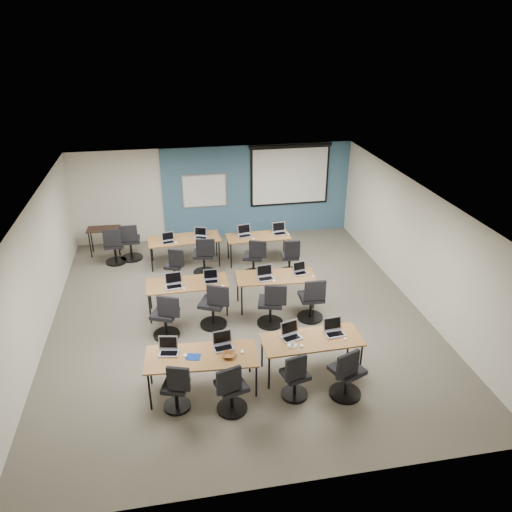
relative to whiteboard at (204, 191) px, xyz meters
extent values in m
cube|color=#6B6354|center=(0.30, -4.43, -1.45)|extent=(8.00, 9.00, 0.02)
cube|color=white|center=(0.30, -4.43, 1.25)|extent=(8.00, 9.00, 0.02)
cube|color=beige|center=(0.30, 0.07, -0.10)|extent=(8.00, 0.04, 2.70)
cube|color=beige|center=(0.30, -8.93, -0.10)|extent=(8.00, 0.04, 2.70)
cube|color=beige|center=(-3.70, -4.43, -0.10)|extent=(0.04, 9.00, 2.70)
cube|color=beige|center=(4.30, -4.43, -0.10)|extent=(0.04, 9.00, 2.70)
cube|color=#3D5977|center=(1.55, 0.04, -0.10)|extent=(5.50, 0.04, 2.70)
cube|color=#BBBBBB|center=(0.00, 0.00, 0.00)|extent=(1.28, 0.02, 0.98)
cube|color=white|center=(0.00, -0.01, 0.00)|extent=(1.20, 0.02, 0.90)
cube|color=black|center=(2.50, -0.02, 0.35)|extent=(2.32, 0.03, 1.82)
cube|color=white|center=(2.50, -0.03, 0.31)|extent=(2.20, 0.02, 1.62)
cylinder|color=black|center=(2.50, -0.03, 1.19)|extent=(2.40, 0.10, 0.10)
cube|color=#9C7340|center=(-0.69, -6.73, -0.73)|extent=(1.90, 0.79, 0.03)
cylinder|color=black|center=(-1.58, -7.06, -1.10)|extent=(0.04, 0.04, 0.70)
cylinder|color=black|center=(0.20, -7.06, -1.10)|extent=(0.04, 0.04, 0.70)
cylinder|color=black|center=(-1.58, -6.39, -1.10)|extent=(0.04, 0.04, 0.70)
cylinder|color=black|center=(0.20, -6.39, -1.10)|extent=(0.04, 0.04, 0.70)
cube|color=#A16436|center=(1.30, -6.59, -0.73)|extent=(1.80, 0.75, 0.03)
cylinder|color=black|center=(0.46, -6.91, -1.10)|extent=(0.04, 0.04, 0.70)
cylinder|color=black|center=(2.14, -6.91, -1.10)|extent=(0.04, 0.04, 0.70)
cylinder|color=black|center=(0.46, -6.28, -1.10)|extent=(0.04, 0.04, 0.70)
cylinder|color=black|center=(2.14, -6.28, -1.10)|extent=(0.04, 0.04, 0.70)
cube|color=#A97232|center=(-0.78, -4.09, -0.73)|extent=(1.76, 0.74, 0.03)
cylinder|color=black|center=(-1.60, -4.40, -1.10)|extent=(0.04, 0.04, 0.70)
cylinder|color=black|center=(0.05, -4.40, -1.10)|extent=(0.04, 0.04, 0.70)
cylinder|color=black|center=(-1.60, -3.79, -1.10)|extent=(0.04, 0.04, 0.70)
cylinder|color=black|center=(0.05, -3.79, -1.10)|extent=(0.04, 0.04, 0.70)
cube|color=brown|center=(1.18, -4.12, -0.73)|extent=(1.75, 0.73, 0.03)
cylinder|color=black|center=(0.37, -4.43, -1.10)|extent=(0.04, 0.04, 0.70)
cylinder|color=black|center=(2.00, -4.43, -1.10)|extent=(0.04, 0.04, 0.70)
cylinder|color=black|center=(0.37, -3.82, -1.10)|extent=(0.04, 0.04, 0.70)
cylinder|color=black|center=(2.00, -3.82, -1.10)|extent=(0.04, 0.04, 0.70)
cube|color=brown|center=(-0.71, -1.65, -0.73)|extent=(1.86, 0.77, 0.03)
cylinder|color=black|center=(-1.57, -1.97, -1.10)|extent=(0.04, 0.04, 0.70)
cylinder|color=black|center=(0.16, -1.97, -1.10)|extent=(0.04, 0.04, 0.70)
cylinder|color=black|center=(-1.57, -1.32, -1.10)|extent=(0.04, 0.04, 0.70)
cylinder|color=black|center=(0.16, -1.32, -1.10)|extent=(0.04, 0.04, 0.70)
cube|color=#A76C33|center=(1.22, -1.84, -0.73)|extent=(1.66, 0.69, 0.03)
cylinder|color=black|center=(0.45, -2.13, -1.10)|extent=(0.04, 0.04, 0.70)
cylinder|color=black|center=(1.99, -2.13, -1.10)|extent=(0.04, 0.04, 0.70)
cylinder|color=black|center=(0.45, -1.56, -1.10)|extent=(0.04, 0.04, 0.70)
cylinder|color=black|center=(1.99, -1.56, -1.10)|extent=(0.04, 0.04, 0.70)
cube|color=#BDBDBF|center=(-1.23, -6.57, -0.71)|extent=(0.33, 0.24, 0.02)
cube|color=black|center=(-1.23, -6.59, -0.70)|extent=(0.28, 0.14, 0.00)
cube|color=#BDBDBF|center=(-1.23, -6.44, -0.58)|extent=(0.33, 0.06, 0.23)
cube|color=black|center=(-1.23, -6.45, -0.58)|extent=(0.29, 0.04, 0.19)
ellipsoid|color=white|center=(-0.96, -6.69, -0.71)|extent=(0.07, 0.11, 0.04)
cylinder|color=black|center=(-1.16, -7.09, -1.42)|extent=(0.46, 0.46, 0.05)
cylinder|color=black|center=(-1.16, -7.09, -1.25)|extent=(0.06, 0.06, 0.41)
cube|color=black|center=(-1.16, -7.09, -1.00)|extent=(0.41, 0.41, 0.08)
cube|color=black|center=(-1.10, -7.26, -0.72)|extent=(0.37, 0.06, 0.44)
cube|color=silver|center=(-0.29, -6.59, -0.71)|extent=(0.34, 0.25, 0.02)
cube|color=black|center=(-0.29, -6.61, -0.70)|extent=(0.29, 0.15, 0.00)
cube|color=silver|center=(-0.29, -6.45, -0.58)|extent=(0.34, 0.06, 0.24)
cube|color=black|center=(-0.29, -6.46, -0.58)|extent=(0.30, 0.05, 0.19)
ellipsoid|color=white|center=(0.02, -6.75, -0.71)|extent=(0.08, 0.11, 0.04)
cylinder|color=black|center=(-0.25, -7.31, -1.42)|extent=(0.52, 0.52, 0.05)
cylinder|color=black|center=(-0.25, -7.31, -1.22)|extent=(0.06, 0.06, 0.46)
cube|color=black|center=(-0.25, -7.31, -0.95)|extent=(0.46, 0.46, 0.08)
cube|color=black|center=(-0.31, -7.51, -0.67)|extent=(0.42, 0.06, 0.44)
cube|color=#AFAFB1|center=(0.95, -6.51, -0.71)|extent=(0.35, 0.25, 0.02)
cube|color=black|center=(0.95, -6.53, -0.70)|extent=(0.29, 0.15, 0.00)
cube|color=#AFAFB1|center=(0.95, -6.37, -0.58)|extent=(0.35, 0.06, 0.24)
cube|color=black|center=(0.95, -6.38, -0.58)|extent=(0.31, 0.05, 0.20)
ellipsoid|color=white|center=(1.07, -6.78, -0.71)|extent=(0.08, 0.11, 0.03)
cylinder|color=black|center=(0.86, -7.16, -1.42)|extent=(0.47, 0.47, 0.05)
cylinder|color=black|center=(0.86, -7.16, -1.24)|extent=(0.06, 0.06, 0.41)
cube|color=black|center=(0.86, -7.16, -1.00)|extent=(0.41, 0.41, 0.08)
cube|color=black|center=(0.81, -7.35, -0.72)|extent=(0.38, 0.06, 0.44)
cube|color=silver|center=(1.75, -6.53, -0.71)|extent=(0.35, 0.25, 0.02)
cube|color=black|center=(1.75, -6.55, -0.70)|extent=(0.30, 0.15, 0.00)
cube|color=silver|center=(1.75, -6.40, -0.58)|extent=(0.35, 0.06, 0.24)
cube|color=black|center=(1.75, -6.40, -0.58)|extent=(0.31, 0.05, 0.20)
ellipsoid|color=white|center=(1.89, -6.71, -0.71)|extent=(0.06, 0.10, 0.03)
cylinder|color=black|center=(1.73, -7.30, -1.42)|extent=(0.56, 0.56, 0.05)
cylinder|color=black|center=(1.73, -7.30, -1.20)|extent=(0.06, 0.06, 0.49)
cube|color=black|center=(1.73, -7.30, -0.92)|extent=(0.49, 0.49, 0.08)
cube|color=black|center=(1.64, -7.51, -0.64)|extent=(0.45, 0.06, 0.44)
cube|color=#B1B1B8|center=(-1.06, -4.22, -0.71)|extent=(0.36, 0.26, 0.02)
cube|color=black|center=(-1.06, -4.24, -0.70)|extent=(0.31, 0.15, 0.00)
cube|color=#B1B1B8|center=(-1.06, -4.08, -0.57)|extent=(0.36, 0.07, 0.25)
cube|color=black|center=(-1.06, -4.09, -0.57)|extent=(0.32, 0.05, 0.20)
ellipsoid|color=white|center=(-0.85, -4.34, -0.71)|extent=(0.07, 0.10, 0.03)
cylinder|color=black|center=(-1.28, -4.93, -1.42)|extent=(0.55, 0.55, 0.05)
cylinder|color=black|center=(-1.28, -4.93, -1.21)|extent=(0.06, 0.06, 0.49)
cube|color=black|center=(-1.28, -4.93, -0.92)|extent=(0.49, 0.49, 0.08)
cube|color=black|center=(-1.20, -5.14, -0.64)|extent=(0.44, 0.06, 0.44)
cube|color=#9F9FAA|center=(-0.25, -4.14, -0.71)|extent=(0.32, 0.23, 0.02)
cube|color=black|center=(-0.25, -4.16, -0.70)|extent=(0.27, 0.13, 0.00)
cube|color=#9F9FAA|center=(-0.25, -4.02, -0.59)|extent=(0.32, 0.06, 0.22)
cube|color=black|center=(-0.25, -4.03, -0.59)|extent=(0.28, 0.04, 0.18)
ellipsoid|color=white|center=(-0.03, -4.38, -0.71)|extent=(0.08, 0.10, 0.03)
cylinder|color=black|center=(-0.29, -4.72, -1.42)|extent=(0.57, 0.57, 0.05)
cylinder|color=black|center=(-0.29, -4.72, -1.20)|extent=(0.06, 0.06, 0.50)
cube|color=black|center=(-0.29, -4.72, -0.91)|extent=(0.50, 0.50, 0.08)
cube|color=black|center=(-0.20, -4.93, -0.63)|extent=(0.46, 0.06, 0.44)
cube|color=#A3A3A8|center=(0.94, -4.23, -0.71)|extent=(0.36, 0.26, 0.02)
cube|color=black|center=(0.94, -4.25, -0.70)|extent=(0.31, 0.15, 0.00)
cube|color=#A3A3A8|center=(0.94, -4.08, -0.57)|extent=(0.36, 0.07, 0.25)
cube|color=black|center=(0.94, -4.09, -0.57)|extent=(0.32, 0.05, 0.20)
ellipsoid|color=white|center=(1.10, -4.36, -0.71)|extent=(0.06, 0.09, 0.03)
cylinder|color=black|center=(0.91, -4.89, -1.42)|extent=(0.56, 0.56, 0.05)
cylinder|color=black|center=(0.91, -4.89, -1.20)|extent=(0.06, 0.06, 0.50)
cube|color=black|center=(0.91, -4.89, -0.91)|extent=(0.50, 0.50, 0.08)
cube|color=black|center=(0.97, -5.11, -0.63)|extent=(0.46, 0.06, 0.44)
cube|color=#B2B2B2|center=(1.76, -4.11, -0.71)|extent=(0.30, 0.22, 0.02)
cube|color=black|center=(1.76, -4.13, -0.70)|extent=(0.26, 0.13, 0.00)
cube|color=#B2B2B2|center=(1.76, -3.99, -0.59)|extent=(0.30, 0.06, 0.21)
cube|color=black|center=(1.76, -4.00, -0.59)|extent=(0.27, 0.04, 0.17)
ellipsoid|color=white|center=(2.00, -4.31, -0.71)|extent=(0.06, 0.10, 0.03)
cylinder|color=black|center=(1.81, -4.83, -1.42)|extent=(0.56, 0.56, 0.05)
cylinder|color=black|center=(1.81, -4.83, -1.20)|extent=(0.06, 0.06, 0.49)
cube|color=black|center=(1.81, -4.83, -0.92)|extent=(0.49, 0.49, 0.08)
cube|color=black|center=(1.82, -5.05, -0.64)|extent=(0.45, 0.06, 0.44)
cube|color=silver|center=(-1.12, -1.85, -0.71)|extent=(0.31, 0.23, 0.02)
cube|color=black|center=(-1.12, -1.87, -0.70)|extent=(0.27, 0.13, 0.00)
cube|color=silver|center=(-1.12, -1.72, -0.59)|extent=(0.31, 0.06, 0.22)
cube|color=black|center=(-1.12, -1.73, -0.59)|extent=(0.28, 0.04, 0.18)
ellipsoid|color=white|center=(-0.93, -1.90, -0.71)|extent=(0.08, 0.11, 0.04)
cylinder|color=black|center=(-1.02, -2.60, -1.42)|extent=(0.46, 0.46, 0.05)
cylinder|color=black|center=(-1.02, -2.60, -1.25)|extent=(0.06, 0.06, 0.40)
cube|color=black|center=(-1.02, -2.60, -1.01)|extent=(0.40, 0.40, 0.08)
cube|color=black|center=(-0.96, -2.77, -0.73)|extent=(0.37, 0.06, 0.44)
cube|color=silver|center=(-0.27, -1.70, -0.71)|extent=(0.33, 0.24, 0.02)
cube|color=black|center=(-0.27, -1.72, -0.70)|extent=(0.28, 0.14, 0.00)
cube|color=silver|center=(-0.27, -1.57, -0.58)|extent=(0.33, 0.06, 0.23)
cube|color=black|center=(-0.27, -1.57, -0.58)|extent=(0.29, 0.04, 0.19)
ellipsoid|color=white|center=(-0.13, -2.00, -0.71)|extent=(0.09, 0.12, 0.04)
cylinder|color=black|center=(-0.26, -2.29, -1.42)|extent=(0.57, 0.57, 0.05)
cylinder|color=black|center=(-0.26, -2.29, -1.20)|extent=(0.06, 0.06, 0.50)
cube|color=black|center=(-0.26, -2.29, -0.91)|extent=(0.50, 0.50, 0.08)
cube|color=black|center=(-0.23, -2.51, -0.63)|extent=(0.46, 0.06, 0.44)
cube|color=#ABABAB|center=(0.87, -1.78, -0.71)|extent=(0.36, 0.26, 0.02)
cube|color=black|center=(0.87, -1.80, -0.70)|extent=(0.31, 0.15, 0.00)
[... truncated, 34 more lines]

